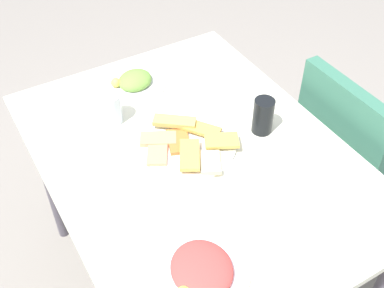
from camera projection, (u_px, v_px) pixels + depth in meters
The scene contains 11 objects.
ground_plane at pixel (194, 285), 2.04m from camera, with size 6.00×6.00×0.00m, color gray.
dining_table at pixel (195, 172), 1.57m from camera, with size 1.17×0.88×0.77m.
dining_chair at pixel (350, 161), 1.88m from camera, with size 0.42×0.43×0.88m.
pide_platter at pixel (187, 144), 1.53m from camera, with size 0.32×0.31×0.04m.
salad_plate_greens at pixel (135, 82), 1.75m from camera, with size 0.22×0.22×0.06m.
salad_plate_rice at pixel (201, 271), 1.20m from camera, with size 0.24×0.24×0.04m.
soda_can at pixel (263, 116), 1.55m from camera, with size 0.07×0.07×0.12m, color black.
drinking_glass at pixel (110, 109), 1.59m from camera, with size 0.08×0.08×0.11m, color silver.
paper_napkin at pixel (293, 224), 1.32m from camera, with size 0.14×0.14×0.00m, color white.
fork at pixel (288, 226), 1.31m from camera, with size 0.18×0.01×0.01m, color silver.
spoon at pixel (299, 220), 1.32m from camera, with size 0.17×0.01×0.01m, color silver.
Camera 1 is at (0.92, -0.55, 1.83)m, focal length 45.87 mm.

